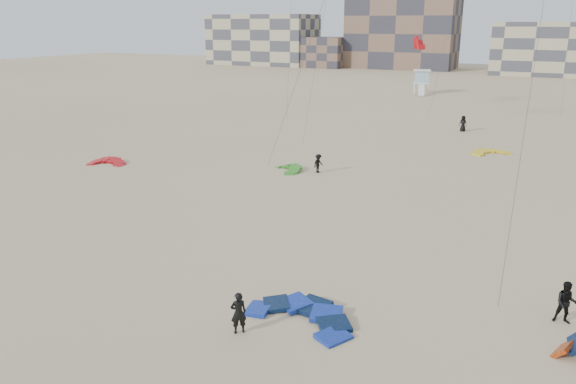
% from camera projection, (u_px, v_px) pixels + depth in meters
% --- Properties ---
extents(ground, '(320.00, 320.00, 0.00)m').
position_uv_depth(ground, '(244.00, 319.00, 23.70)').
color(ground, '#D1B88C').
rests_on(ground, ground).
extents(kite_ground_blue, '(5.13, 5.31, 1.08)m').
position_uv_depth(kite_ground_blue, '(301.00, 319.00, 23.71)').
color(kite_ground_blue, '#1D29C0').
rests_on(kite_ground_blue, ground).
extents(kite_ground_red, '(3.98, 4.14, 1.42)m').
position_uv_depth(kite_ground_red, '(107.00, 164.00, 49.55)').
color(kite_ground_red, red).
rests_on(kite_ground_red, ground).
extents(kite_ground_green, '(4.23, 4.23, 1.54)m').
position_uv_depth(kite_ground_green, '(288.00, 170.00, 47.42)').
color(kite_ground_green, green).
rests_on(kite_ground_green, ground).
extents(kite_ground_yellow, '(4.94, 4.96, 0.60)m').
position_uv_depth(kite_ground_yellow, '(490.00, 153.00, 53.50)').
color(kite_ground_yellow, yellow).
rests_on(kite_ground_yellow, ground).
extents(kitesurfer_main, '(0.76, 0.76, 1.78)m').
position_uv_depth(kitesurfer_main, '(238.00, 313.00, 22.44)').
color(kitesurfer_main, black).
rests_on(kitesurfer_main, ground).
extents(kitesurfer_b, '(0.98, 0.81, 1.84)m').
position_uv_depth(kitesurfer_b, '(566.00, 303.00, 23.16)').
color(kitesurfer_b, black).
rests_on(kitesurfer_b, ground).
extents(kitesurfer_c, '(0.85, 1.14, 1.57)m').
position_uv_depth(kitesurfer_c, '(318.00, 163.00, 46.49)').
color(kitesurfer_c, black).
rests_on(kitesurfer_c, ground).
extents(kitesurfer_e, '(1.00, 0.77, 1.81)m').
position_uv_depth(kitesurfer_e, '(463.00, 123.00, 64.00)').
color(kitesurfer_e, black).
rests_on(kitesurfer_e, ground).
extents(kite_fly_red, '(4.93, 4.54, 9.50)m').
position_uv_depth(kite_fly_red, '(419.00, 44.00, 77.98)').
color(kite_fly_red, red).
rests_on(kite_fly_red, ground).
extents(lifeguard_tower_far, '(3.53, 5.95, 4.09)m').
position_uv_depth(lifeguard_tower_far, '(421.00, 82.00, 97.20)').
color(lifeguard_tower_far, white).
rests_on(lifeguard_tower_far, ground).
extents(condo_west_a, '(30.00, 15.00, 14.00)m').
position_uv_depth(condo_west_a, '(263.00, 40.00, 162.81)').
color(condo_west_a, tan).
rests_on(condo_west_a, ground).
extents(condo_west_b, '(28.00, 14.00, 18.00)m').
position_uv_depth(condo_west_b, '(402.00, 34.00, 148.77)').
color(condo_west_b, brown).
rests_on(condo_west_b, ground).
extents(condo_mid, '(32.00, 16.00, 12.00)m').
position_uv_depth(condo_mid, '(567.00, 49.00, 129.31)').
color(condo_mid, tan).
rests_on(condo_mid, ground).
extents(condo_fill_left, '(12.00, 10.00, 8.00)m').
position_uv_depth(condo_fill_left, '(324.00, 52.00, 153.52)').
color(condo_fill_left, brown).
rests_on(condo_fill_left, ground).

